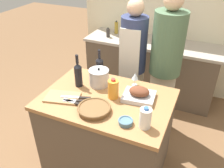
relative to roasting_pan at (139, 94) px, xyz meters
name	(u,v)px	position (x,y,z in m)	size (l,w,h in m)	color
ground_plane	(107,163)	(-0.28, -0.11, -0.96)	(12.00, 12.00, 0.00)	brown
kitchen_island	(107,133)	(-0.28, -0.11, -0.50)	(1.22, 0.85, 0.91)	brown
back_counter	(150,68)	(-0.28, 1.49, -0.51)	(1.99, 0.60, 0.88)	brown
back_wall	(161,9)	(-0.28, 1.84, 0.32)	(2.49, 0.10, 2.55)	beige
roasting_pan	(139,94)	(0.00, 0.00, 0.00)	(0.31, 0.27, 0.12)	#BCBCC1
wicker_basket	(94,109)	(-0.29, -0.34, -0.02)	(0.29, 0.29, 0.05)	brown
cutting_board	(62,97)	(-0.66, -0.28, -0.04)	(0.35, 0.27, 0.02)	#AD7F51
stock_pot	(99,77)	(-0.45, 0.07, 0.04)	(0.20, 0.20, 0.19)	#B7B7BC
mixing_bowl	(126,122)	(0.01, -0.38, -0.02)	(0.12, 0.12, 0.04)	slate
juice_jug	(113,89)	(-0.23, -0.08, 0.05)	(0.10, 0.10, 0.20)	orange
milk_jug	(145,118)	(0.16, -0.35, 0.04)	(0.09, 0.09, 0.19)	white
wine_bottle_green	(100,67)	(-0.51, 0.22, 0.08)	(0.08, 0.08, 0.31)	black
wine_bottle_dark	(78,74)	(-0.63, -0.03, 0.09)	(0.08, 0.08, 0.34)	black
wine_glass_left	(135,77)	(-0.11, 0.21, 0.05)	(0.07, 0.07, 0.14)	silver
knife_chef	(77,97)	(-0.53, -0.24, -0.03)	(0.28, 0.12, 0.01)	#B7B7BC
knife_paring	(73,102)	(-0.51, -0.32, -0.03)	(0.20, 0.04, 0.01)	#B7B7BC
knife_bread	(74,101)	(-0.52, -0.30, -0.03)	(0.19, 0.10, 0.01)	#B7B7BC
stand_mixer	(164,34)	(-0.14, 1.50, 0.07)	(0.18, 0.14, 0.34)	#B22323
condiment_bottle_tall	(116,28)	(-0.91, 1.61, 0.02)	(0.06, 0.06, 0.20)	#B28E2D
condiment_bottle_short	(174,36)	(0.00, 1.61, 0.02)	(0.05, 0.05, 0.20)	maroon
condiment_bottle_extra	(108,33)	(-0.96, 1.41, 0.00)	(0.05, 0.05, 0.15)	#332D28
person_cook_aproned	(133,61)	(-0.31, 0.71, -0.03)	(0.31, 0.31, 1.65)	beige
person_cook_guest	(166,62)	(0.08, 0.71, 0.02)	(0.36, 0.36, 1.76)	beige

